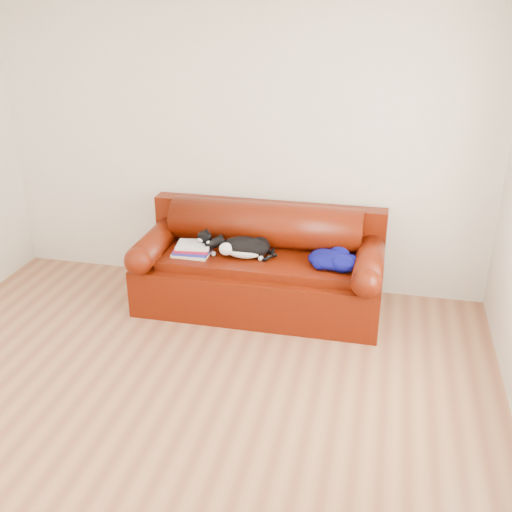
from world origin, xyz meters
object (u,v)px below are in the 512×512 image
at_px(blanket, 332,259).
at_px(sofa_base, 260,282).
at_px(book_stack, 193,249).
at_px(cat, 244,248).

bearing_deg(blanket, sofa_base, 172.60).
height_order(book_stack, cat, cat).
bearing_deg(cat, blanket, -21.63).
bearing_deg(cat, book_stack, 164.43).
bearing_deg(sofa_base, book_stack, -168.19).
height_order(book_stack, blanket, blanket).
distance_m(sofa_base, book_stack, 0.65).
bearing_deg(book_stack, cat, 5.54).
bearing_deg(sofa_base, cat, -147.66).
relative_size(sofa_base, cat, 3.43).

